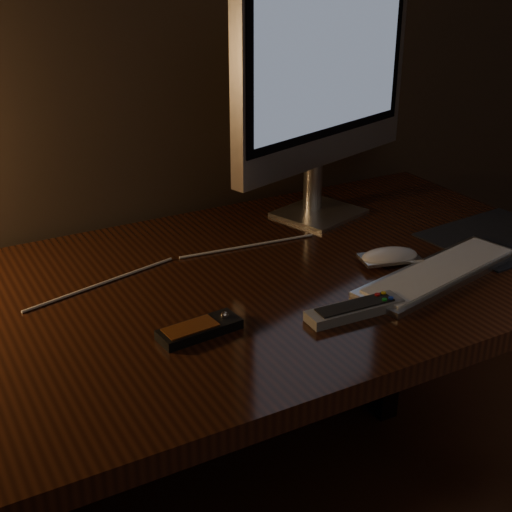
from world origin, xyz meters
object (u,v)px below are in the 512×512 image
desk (182,337)px  monitor (326,66)px  mouse (389,258)px  media_remote (200,329)px  tv_remote (355,310)px  keyboard (440,272)px

desk → monitor: size_ratio=2.83×
mouse → media_remote: bearing=-156.8°
media_remote → mouse: bearing=3.4°
mouse → tv_remote: 0.23m
tv_remote → desk: bearing=128.5°
keyboard → media_remote: media_remote is taller
monitor → media_remote: 0.67m
keyboard → mouse: bearing=106.5°
desk → tv_remote: (0.20, -0.28, 0.14)m
desk → keyboard: 0.51m
mouse → tv_remote: same height
tv_remote → keyboard: bearing=13.7°
monitor → mouse: (-0.03, -0.29, -0.32)m
desk → tv_remote: tv_remote is taller
monitor → media_remote: monitor is taller
monitor → mouse: 0.43m
desk → mouse: mouse is taller
media_remote → desk: bearing=70.2°
desk → monitor: 0.64m
monitor → keyboard: (0.02, -0.37, -0.33)m
mouse → tv_remote: size_ratio=0.65×
keyboard → media_remote: 0.49m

